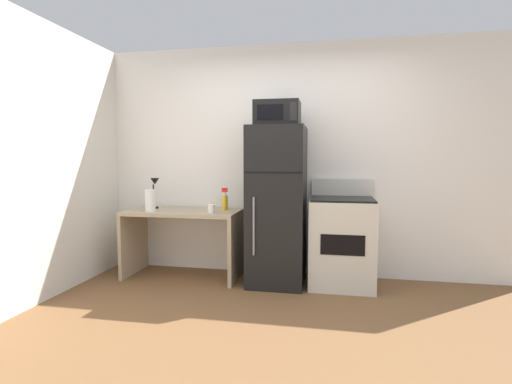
% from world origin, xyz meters
% --- Properties ---
extents(ground_plane, '(12.00, 12.00, 0.00)m').
position_xyz_m(ground_plane, '(0.00, 0.00, 0.00)').
color(ground_plane, brown).
extents(wall_back_white, '(5.00, 0.10, 2.60)m').
position_xyz_m(wall_back_white, '(0.00, 1.70, 1.30)').
color(wall_back_white, white).
rests_on(wall_back_white, ground).
extents(wall_left_brick, '(0.10, 4.00, 2.60)m').
position_xyz_m(wall_left_brick, '(-2.20, 0.00, 1.30)').
color(wall_left_brick, silver).
rests_on(wall_left_brick, ground).
extents(desk, '(1.27, 0.62, 0.75)m').
position_xyz_m(desk, '(-1.17, 1.32, 0.53)').
color(desk, tan).
rests_on(desk, ground).
extents(desk_lamp, '(0.14, 0.12, 0.35)m').
position_xyz_m(desk_lamp, '(-1.54, 1.40, 0.99)').
color(desk_lamp, black).
rests_on(desk_lamp, desk).
extents(spray_bottle, '(0.06, 0.06, 0.25)m').
position_xyz_m(spray_bottle, '(-0.71, 1.42, 0.85)').
color(spray_bottle, yellow).
rests_on(spray_bottle, desk).
extents(paper_towel_roll, '(0.11, 0.11, 0.24)m').
position_xyz_m(paper_towel_roll, '(-1.48, 1.16, 0.87)').
color(paper_towel_roll, white).
rests_on(paper_towel_roll, desk).
extents(coffee_mug, '(0.08, 0.08, 0.09)m').
position_xyz_m(coffee_mug, '(-0.78, 1.15, 0.80)').
color(coffee_mug, white).
rests_on(coffee_mug, desk).
extents(refrigerator, '(0.58, 0.68, 1.65)m').
position_xyz_m(refrigerator, '(-0.11, 1.30, 0.83)').
color(refrigerator, black).
rests_on(refrigerator, ground).
extents(microwave, '(0.46, 0.35, 0.26)m').
position_xyz_m(microwave, '(-0.11, 1.28, 1.78)').
color(microwave, black).
rests_on(microwave, refrigerator).
extents(oven_range, '(0.66, 0.61, 1.10)m').
position_xyz_m(oven_range, '(0.57, 1.33, 0.47)').
color(oven_range, beige).
rests_on(oven_range, ground).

